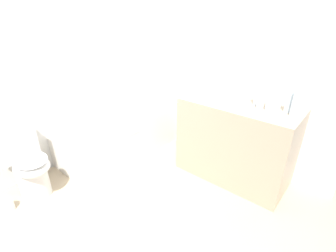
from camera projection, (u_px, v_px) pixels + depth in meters
The scene contains 17 objects.
ground_plane at pixel (128, 213), 2.30m from camera, with size 3.91×3.91×0.00m, color tan.
wall_back_tiled at pixel (32, 59), 2.48m from camera, with size 3.31×0.10×2.54m, color silver.
wall_right_mirror at pixel (219, 53), 2.78m from camera, with size 0.10×2.91×2.54m, color silver.
bathtub at pixel (119, 131), 3.14m from camera, with size 1.49×0.74×1.32m.
toilet at pixel (27, 164), 2.40m from camera, with size 0.37×0.55×0.73m.
vanity_counter at pixel (235, 141), 2.64m from camera, with size 0.58×1.17×0.88m, color tan.
sink_basin at pixel (231, 99), 2.49m from camera, with size 0.30×0.30×0.05m, color white.
sink_faucet at pixel (239, 94), 2.61m from camera, with size 0.12×0.15×0.07m.
water_bottle_0 at pixel (271, 99), 2.22m from camera, with size 0.07×0.07×0.25m.
water_bottle_1 at pixel (296, 103), 2.12m from camera, with size 0.07×0.07×0.25m.
water_bottle_2 at pixel (213, 87), 2.62m from camera, with size 0.07×0.07×0.21m.
water_bottle_3 at pixel (290, 101), 2.20m from camera, with size 0.06×0.06×0.22m.
water_bottle_4 at pixel (258, 95), 2.36m from camera, with size 0.07×0.07×0.22m.
drinking_glass_0 at pixel (276, 104), 2.29m from camera, with size 0.08×0.08×0.09m, color white.
drinking_glass_1 at pixel (203, 89), 2.75m from camera, with size 0.07×0.07×0.08m, color white.
drinking_glass_2 at pixel (260, 103), 2.30m from camera, with size 0.07×0.07×0.10m, color white.
toilet_paper_roll at pixel (7, 206), 2.30m from camera, with size 0.11×0.11×0.11m, color white.
Camera 1 is at (-1.07, -1.38, 1.74)m, focal length 26.06 mm.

